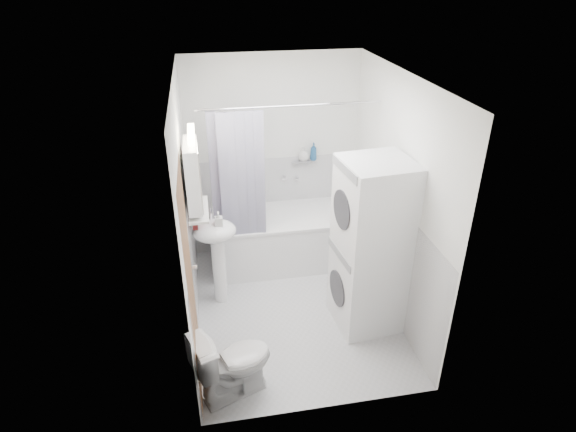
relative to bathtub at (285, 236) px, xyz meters
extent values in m
plane|color=silver|center=(-0.07, -0.92, -0.35)|extent=(2.60, 2.60, 0.00)
plane|color=white|center=(-0.07, 0.38, 0.85)|extent=(2.00, 0.00, 2.00)
plane|color=white|center=(-0.07, -2.22, 0.85)|extent=(2.00, 0.00, 2.00)
plane|color=white|center=(-1.07, -0.92, 0.85)|extent=(0.00, 2.60, 2.60)
plane|color=white|center=(0.93, -0.92, 0.85)|extent=(0.00, 2.60, 2.60)
plane|color=white|center=(-0.07, -0.92, 2.05)|extent=(2.60, 2.60, 0.00)
plane|color=white|center=(-0.07, 0.37, 0.25)|extent=(1.98, 0.00, 1.98)
plane|color=white|center=(-1.06, -0.92, 0.25)|extent=(0.00, 2.58, 2.58)
plane|color=white|center=(0.92, -0.92, 0.25)|extent=(0.00, 2.58, 2.58)
plane|color=brown|center=(-1.05, -1.80, 0.65)|extent=(0.00, 2.00, 2.00)
cylinder|color=silver|center=(-1.02, -1.47, 0.65)|extent=(0.04, 0.04, 0.04)
cube|color=white|center=(0.00, 0.00, -0.05)|extent=(1.64, 0.77, 0.60)
cube|color=white|center=(0.00, 0.00, 0.27)|extent=(1.66, 0.79, 0.03)
cube|color=silver|center=(0.00, 0.00, 0.15)|extent=(1.46, 0.59, 0.20)
cylinder|color=silver|center=(0.20, 0.33, 0.60)|extent=(0.04, 0.12, 0.04)
cylinder|color=silver|center=(0.00, -0.33, 1.65)|extent=(1.84, 0.02, 0.02)
cube|color=#151240|center=(-0.77, -0.33, 0.90)|extent=(0.10, 0.02, 1.45)
cube|color=#151240|center=(-0.68, -0.33, 0.90)|extent=(0.10, 0.02, 1.45)
cube|color=#151240|center=(-0.59, -0.33, 0.90)|extent=(0.10, 0.02, 1.45)
cube|color=#151240|center=(-0.50, -0.33, 0.90)|extent=(0.10, 0.02, 1.45)
cube|color=#151240|center=(-0.41, -0.33, 0.90)|extent=(0.10, 0.02, 1.45)
cube|color=#151240|center=(-0.32, -0.33, 0.90)|extent=(0.10, 0.02, 1.45)
ellipsoid|color=white|center=(-0.83, -0.63, 0.50)|extent=(0.44, 0.37, 0.20)
cylinder|color=white|center=(-0.81, -0.63, 0.03)|extent=(0.14, 0.14, 0.75)
cylinder|color=silver|center=(-0.85, -0.49, 0.62)|extent=(0.03, 0.03, 0.14)
cylinder|color=silver|center=(-0.85, -0.53, 0.68)|extent=(0.02, 0.10, 0.02)
cube|color=white|center=(-0.98, -0.82, 1.20)|extent=(0.12, 0.50, 0.60)
cube|color=white|center=(-0.92, -0.82, 1.20)|extent=(0.01, 0.47, 0.57)
cube|color=#FFEABF|center=(-0.96, -0.82, 1.58)|extent=(0.06, 0.45, 0.06)
cube|color=silver|center=(-0.96, -0.82, 0.85)|extent=(0.18, 0.54, 0.02)
cube|color=silver|center=(0.25, 0.32, 0.80)|extent=(0.22, 0.06, 0.02)
cube|color=maroon|center=(-1.01, -0.54, 0.96)|extent=(0.05, 0.33, 0.78)
cube|color=maroon|center=(-0.98, -0.54, 1.32)|extent=(0.03, 0.29, 0.08)
cylinder|color=silver|center=(-1.02, -0.54, 1.36)|extent=(0.02, 0.04, 0.02)
cube|color=white|center=(0.61, -1.22, 0.08)|extent=(0.67, 0.67, 0.86)
cylinder|color=#2D2D33|center=(0.30, -1.22, 0.07)|extent=(0.06, 0.37, 0.37)
cube|color=gray|center=(0.30, -1.22, 0.46)|extent=(0.06, 0.55, 0.08)
cube|color=white|center=(0.61, -1.22, 0.94)|extent=(0.67, 0.67, 0.86)
cylinder|color=#2D2D33|center=(0.30, -1.22, 0.94)|extent=(0.06, 0.37, 0.37)
cube|color=gray|center=(0.30, -1.22, 1.32)|extent=(0.06, 0.55, 0.08)
imported|color=white|center=(-0.78, -1.92, -0.02)|extent=(0.75, 0.58, 0.65)
imported|color=gray|center=(-0.78, -0.67, 0.60)|extent=(0.08, 0.17, 0.08)
imported|color=gray|center=(-0.96, -0.97, 0.90)|extent=(0.07, 0.18, 0.07)
imported|color=gray|center=(-0.96, -0.70, 0.91)|extent=(0.10, 0.09, 0.10)
imported|color=gray|center=(0.28, 0.32, 0.88)|extent=(0.13, 0.17, 0.13)
imported|color=#205183|center=(0.40, 0.32, 0.85)|extent=(0.08, 0.21, 0.08)
camera|label=1|loc=(-0.86, -4.87, 2.89)|focal=30.00mm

